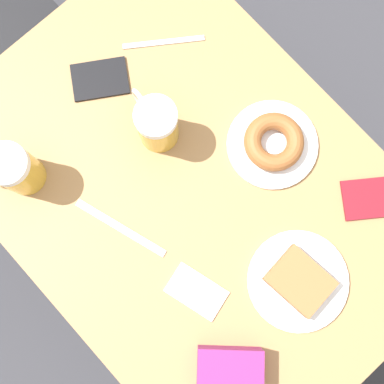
{
  "coord_description": "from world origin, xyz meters",
  "views": [
    {
      "loc": [
        -0.12,
        -0.13,
        1.87
      ],
      "look_at": [
        0.0,
        0.0,
        0.73
      ],
      "focal_mm": 50.0,
      "sensor_mm": 36.0,
      "label": 1
    }
  ],
  "objects_px": {
    "knife": "(121,228)",
    "passport_far_edge": "(371,198)",
    "plate_with_cake": "(299,281)",
    "plate_with_donut": "(273,143)",
    "blue_pouch": "(230,371)",
    "fork": "(164,42)",
    "beer_mug_center": "(157,124)",
    "napkin_folded": "(196,292)",
    "passport_near_edge": "(100,79)",
    "beer_mug_left": "(15,170)"
  },
  "relations": [
    {
      "from": "plate_with_donut",
      "to": "passport_near_edge",
      "type": "height_order",
      "value": "plate_with_donut"
    },
    {
      "from": "plate_with_cake",
      "to": "napkin_folded",
      "type": "height_order",
      "value": "plate_with_cake"
    },
    {
      "from": "plate_with_cake",
      "to": "blue_pouch",
      "type": "relative_size",
      "value": 1.37
    },
    {
      "from": "plate_with_cake",
      "to": "fork",
      "type": "xyz_separation_m",
      "value": [
        0.15,
        0.6,
        -0.01
      ]
    },
    {
      "from": "plate_with_cake",
      "to": "beer_mug_center",
      "type": "xyz_separation_m",
      "value": [
        -0.0,
        0.44,
        0.06
      ]
    },
    {
      "from": "plate_with_donut",
      "to": "passport_far_edge",
      "type": "bearing_deg",
      "value": -71.5
    },
    {
      "from": "blue_pouch",
      "to": "fork",
      "type": "bearing_deg",
      "value": 58.81
    },
    {
      "from": "passport_near_edge",
      "to": "passport_far_edge",
      "type": "bearing_deg",
      "value": -66.69
    },
    {
      "from": "plate_with_cake",
      "to": "fork",
      "type": "distance_m",
      "value": 0.61
    },
    {
      "from": "beer_mug_left",
      "to": "beer_mug_center",
      "type": "relative_size",
      "value": 1.0
    },
    {
      "from": "knife",
      "to": "plate_with_cake",
      "type": "bearing_deg",
      "value": -58.93
    },
    {
      "from": "plate_with_donut",
      "to": "beer_mug_center",
      "type": "bearing_deg",
      "value": 131.24
    },
    {
      "from": "passport_near_edge",
      "to": "blue_pouch",
      "type": "distance_m",
      "value": 0.69
    },
    {
      "from": "beer_mug_center",
      "to": "napkin_folded",
      "type": "relative_size",
      "value": 1.05
    },
    {
      "from": "beer_mug_center",
      "to": "fork",
      "type": "distance_m",
      "value": 0.22
    },
    {
      "from": "plate_with_cake",
      "to": "napkin_folded",
      "type": "relative_size",
      "value": 1.59
    },
    {
      "from": "passport_near_edge",
      "to": "blue_pouch",
      "type": "height_order",
      "value": "blue_pouch"
    },
    {
      "from": "fork",
      "to": "passport_far_edge",
      "type": "bearing_deg",
      "value": -80.63
    },
    {
      "from": "plate_with_donut",
      "to": "blue_pouch",
      "type": "height_order",
      "value": "blue_pouch"
    },
    {
      "from": "beer_mug_center",
      "to": "blue_pouch",
      "type": "height_order",
      "value": "beer_mug_center"
    },
    {
      "from": "beer_mug_center",
      "to": "knife",
      "type": "height_order",
      "value": "beer_mug_center"
    },
    {
      "from": "plate_with_cake",
      "to": "plate_with_donut",
      "type": "height_order",
      "value": "plate_with_donut"
    },
    {
      "from": "napkin_folded",
      "to": "passport_near_edge",
      "type": "distance_m",
      "value": 0.52
    },
    {
      "from": "blue_pouch",
      "to": "beer_mug_center",
      "type": "bearing_deg",
      "value": 64.26
    },
    {
      "from": "fork",
      "to": "beer_mug_center",
      "type": "bearing_deg",
      "value": -134.82
    },
    {
      "from": "beer_mug_left",
      "to": "passport_far_edge",
      "type": "relative_size",
      "value": 0.93
    },
    {
      "from": "passport_near_edge",
      "to": "beer_mug_left",
      "type": "bearing_deg",
      "value": -167.8
    },
    {
      "from": "plate_with_cake",
      "to": "passport_near_edge",
      "type": "xyz_separation_m",
      "value": [
        -0.02,
        0.63,
        -0.01
      ]
    },
    {
      "from": "beer_mug_center",
      "to": "passport_near_edge",
      "type": "xyz_separation_m",
      "value": [
        -0.02,
        0.18,
        -0.07
      ]
    },
    {
      "from": "plate_with_cake",
      "to": "knife",
      "type": "height_order",
      "value": "plate_with_cake"
    },
    {
      "from": "beer_mug_left",
      "to": "passport_far_edge",
      "type": "xyz_separation_m",
      "value": [
        0.53,
        -0.55,
        -0.07
      ]
    },
    {
      "from": "beer_mug_center",
      "to": "passport_far_edge",
      "type": "height_order",
      "value": "beer_mug_center"
    },
    {
      "from": "knife",
      "to": "passport_near_edge",
      "type": "xyz_separation_m",
      "value": [
        0.19,
        0.29,
        0.0
      ]
    },
    {
      "from": "beer_mug_left",
      "to": "napkin_folded",
      "type": "bearing_deg",
      "value": -75.84
    },
    {
      "from": "blue_pouch",
      "to": "passport_far_edge",
      "type": "bearing_deg",
      "value": 6.32
    },
    {
      "from": "knife",
      "to": "passport_near_edge",
      "type": "relative_size",
      "value": 1.42
    },
    {
      "from": "passport_far_edge",
      "to": "blue_pouch",
      "type": "relative_size",
      "value": 0.97
    },
    {
      "from": "plate_with_donut",
      "to": "beer_mug_left",
      "type": "xyz_separation_m",
      "value": [
        -0.45,
        0.32,
        0.05
      ]
    },
    {
      "from": "plate_with_cake",
      "to": "plate_with_donut",
      "type": "relative_size",
      "value": 1.07
    },
    {
      "from": "knife",
      "to": "passport_far_edge",
      "type": "height_order",
      "value": "passport_far_edge"
    },
    {
      "from": "plate_with_donut",
      "to": "blue_pouch",
      "type": "relative_size",
      "value": 1.28
    },
    {
      "from": "beer_mug_left",
      "to": "beer_mug_center",
      "type": "distance_m",
      "value": 0.31
    },
    {
      "from": "beer_mug_left",
      "to": "fork",
      "type": "distance_m",
      "value": 0.44
    },
    {
      "from": "plate_with_donut",
      "to": "blue_pouch",
      "type": "xyz_separation_m",
      "value": [
        -0.4,
        -0.29,
        0.01
      ]
    },
    {
      "from": "plate_with_cake",
      "to": "blue_pouch",
      "type": "height_order",
      "value": "blue_pouch"
    },
    {
      "from": "knife",
      "to": "passport_far_edge",
      "type": "distance_m",
      "value": 0.55
    },
    {
      "from": "plate_with_cake",
      "to": "knife",
      "type": "bearing_deg",
      "value": 121.07
    },
    {
      "from": "beer_mug_left",
      "to": "knife",
      "type": "distance_m",
      "value": 0.25
    },
    {
      "from": "blue_pouch",
      "to": "passport_near_edge",
      "type": "bearing_deg",
      "value": 71.99
    },
    {
      "from": "plate_with_donut",
      "to": "beer_mug_left",
      "type": "distance_m",
      "value": 0.55
    }
  ]
}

